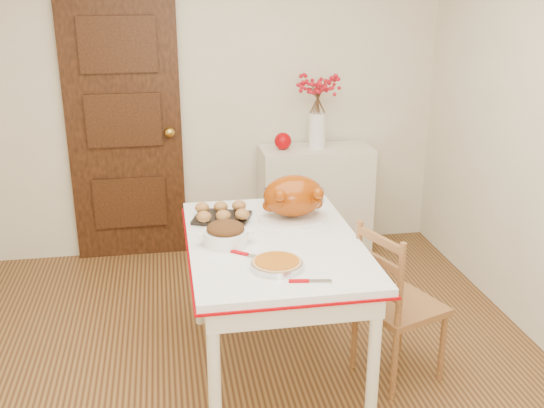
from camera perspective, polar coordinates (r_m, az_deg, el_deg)
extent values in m
cube|color=#422312|center=(3.54, -1.45, -16.58)|extent=(3.50, 4.00, 0.00)
cube|color=beige|center=(4.92, -5.09, 9.72)|extent=(3.50, 0.00, 2.50)
cube|color=black|center=(4.92, -13.18, 6.68)|extent=(0.85, 0.06, 2.06)
cube|color=beige|center=(5.03, 3.92, 0.33)|extent=(0.86, 0.38, 0.86)
sphere|color=#A90005|center=(4.83, 0.99, 5.71)|extent=(0.13, 0.13, 0.13)
cylinder|color=#A7550E|center=(3.00, 0.44, -5.35)|extent=(0.31, 0.31, 0.05)
cylinder|color=white|center=(3.81, -0.29, 0.65)|extent=(0.07, 0.07, 0.11)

